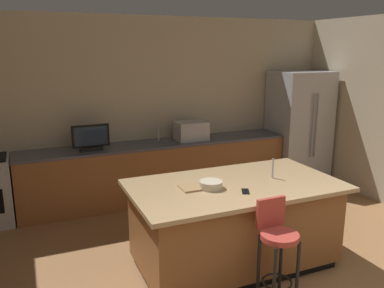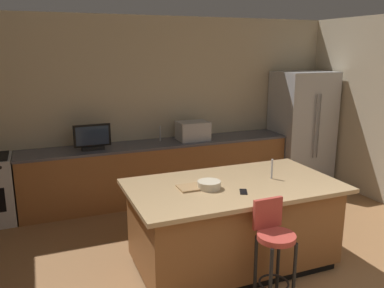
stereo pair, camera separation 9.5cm
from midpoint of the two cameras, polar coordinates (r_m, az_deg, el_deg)
wall_back at (r=6.38m, az=-5.45°, el=5.32°), size 6.43×0.12×2.80m
counter_back at (r=6.20m, az=-5.21°, el=-3.88°), size 4.16×0.62×0.90m
kitchen_island at (r=4.36m, az=5.45°, el=-11.36°), size 2.21×1.23×0.93m
refrigerator at (r=7.18m, az=14.71°, el=2.36°), size 0.94×0.80×1.93m
microwave at (r=6.23m, az=-0.56°, el=1.93°), size 0.48×0.36×0.29m
tv_monitor at (r=5.78m, az=-14.81°, el=0.76°), size 0.52×0.16×0.36m
sink_faucet_back at (r=6.16m, az=-5.28°, el=1.49°), size 0.02×0.02×0.24m
sink_faucet_island at (r=4.38m, az=10.93°, el=-3.47°), size 0.02×0.02×0.22m
bar_stool_center at (r=3.71m, az=11.36°, el=-13.98°), size 0.34×0.34×1.01m
fruit_bowl at (r=4.02m, az=2.07°, el=-5.87°), size 0.24×0.24×0.08m
cell_phone at (r=3.96m, az=7.01°, el=-6.78°), size 0.13×0.17×0.01m
cutting_board at (r=4.04m, az=-0.35°, el=-6.23°), size 0.29×0.22×0.02m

